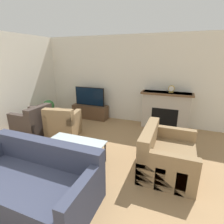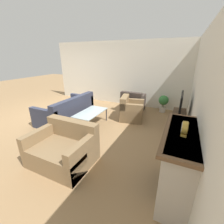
{
  "view_description": "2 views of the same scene",
  "coord_description": "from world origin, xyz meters",
  "px_view_note": "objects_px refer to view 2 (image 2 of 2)",
  "views": [
    {
      "loc": [
        1.91,
        -0.68,
        2.09
      ],
      "look_at": [
        0.54,
        2.83,
        0.87
      ],
      "focal_mm": 28.0,
      "sensor_mm": 36.0,
      "label": 1
    },
    {
      "loc": [
        3.75,
        4.39,
        2.12
      ],
      "look_at": [
        0.59,
        2.9,
        0.79
      ],
      "focal_mm": 24.0,
      "sensor_mm": 36.0,
      "label": 2
    }
  ],
  "objects_px": {
    "armchair_by_window": "(133,104)",
    "mantel_clock": "(185,128)",
    "couch_sectional": "(67,111)",
    "tv": "(181,104)",
    "couch_loveseat": "(64,149)",
    "potted_plant": "(163,102)",
    "coffee_table": "(91,113)",
    "armchair_accent": "(131,111)"
  },
  "relations": [
    {
      "from": "armchair_by_window",
      "to": "mantel_clock",
      "type": "relative_size",
      "value": 4.03
    },
    {
      "from": "couch_sectional",
      "to": "mantel_clock",
      "type": "height_order",
      "value": "mantel_clock"
    },
    {
      "from": "couch_sectional",
      "to": "armchair_by_window",
      "type": "xyz_separation_m",
      "value": [
        -1.77,
        1.81,
        0.02
      ]
    },
    {
      "from": "tv",
      "to": "couch_loveseat",
      "type": "bearing_deg",
      "value": -37.43
    },
    {
      "from": "tv",
      "to": "potted_plant",
      "type": "relative_size",
      "value": 1.57
    },
    {
      "from": "armchair_by_window",
      "to": "coffee_table",
      "type": "bearing_deg",
      "value": 67.44
    },
    {
      "from": "potted_plant",
      "to": "mantel_clock",
      "type": "xyz_separation_m",
      "value": [
        3.84,
        0.69,
        0.78
      ]
    },
    {
      "from": "couch_sectional",
      "to": "mantel_clock",
      "type": "xyz_separation_m",
      "value": [
        1.69,
        3.61,
        0.91
      ]
    },
    {
      "from": "couch_sectional",
      "to": "potted_plant",
      "type": "distance_m",
      "value": 3.63
    },
    {
      "from": "potted_plant",
      "to": "mantel_clock",
      "type": "relative_size",
      "value": 3.28
    },
    {
      "from": "tv",
      "to": "couch_loveseat",
      "type": "xyz_separation_m",
      "value": [
        2.71,
        -2.07,
        -0.48
      ]
    },
    {
      "from": "coffee_table",
      "to": "armchair_by_window",
      "type": "bearing_deg",
      "value": 156.99
    },
    {
      "from": "coffee_table",
      "to": "couch_sectional",
      "type": "bearing_deg",
      "value": -94.7
    },
    {
      "from": "armchair_accent",
      "to": "potted_plant",
      "type": "height_order",
      "value": "armchair_accent"
    },
    {
      "from": "armchair_accent",
      "to": "coffee_table",
      "type": "xyz_separation_m",
      "value": [
        1.01,
        -0.99,
        0.11
      ]
    },
    {
      "from": "potted_plant",
      "to": "mantel_clock",
      "type": "height_order",
      "value": "mantel_clock"
    },
    {
      "from": "potted_plant",
      "to": "couch_loveseat",
      "type": "bearing_deg",
      "value": -20.23
    },
    {
      "from": "couch_sectional",
      "to": "couch_loveseat",
      "type": "bearing_deg",
      "value": 39.13
    },
    {
      "from": "couch_loveseat",
      "to": "armchair_by_window",
      "type": "distance_m",
      "value": 3.58
    },
    {
      "from": "couch_sectional",
      "to": "armchair_accent",
      "type": "height_order",
      "value": "same"
    },
    {
      "from": "armchair_by_window",
      "to": "mantel_clock",
      "type": "height_order",
      "value": "mantel_clock"
    },
    {
      "from": "couch_loveseat",
      "to": "armchair_accent",
      "type": "xyz_separation_m",
      "value": [
        -2.72,
        0.55,
        0.01
      ]
    },
    {
      "from": "tv",
      "to": "armchair_by_window",
      "type": "bearing_deg",
      "value": -116.5
    },
    {
      "from": "coffee_table",
      "to": "mantel_clock",
      "type": "relative_size",
      "value": 5.74
    },
    {
      "from": "couch_loveseat",
      "to": "coffee_table",
      "type": "bearing_deg",
      "value": 104.34
    },
    {
      "from": "mantel_clock",
      "to": "armchair_accent",
      "type": "bearing_deg",
      "value": -148.6
    },
    {
      "from": "tv",
      "to": "armchair_by_window",
      "type": "distance_m",
      "value": 1.98
    },
    {
      "from": "couch_loveseat",
      "to": "couch_sectional",
      "type": "bearing_deg",
      "value": 129.13
    },
    {
      "from": "couch_sectional",
      "to": "coffee_table",
      "type": "height_order",
      "value": "couch_sectional"
    },
    {
      "from": "tv",
      "to": "couch_loveseat",
      "type": "relative_size",
      "value": 0.85
    },
    {
      "from": "armchair_accent",
      "to": "mantel_clock",
      "type": "xyz_separation_m",
      "value": [
        2.61,
        1.59,
        0.89
      ]
    },
    {
      "from": "armchair_accent",
      "to": "potted_plant",
      "type": "relative_size",
      "value": 1.35
    },
    {
      "from": "tv",
      "to": "armchair_accent",
      "type": "relative_size",
      "value": 1.16
    },
    {
      "from": "coffee_table",
      "to": "potted_plant",
      "type": "xyz_separation_m",
      "value": [
        -2.24,
        1.89,
        -0.0
      ]
    },
    {
      "from": "tv",
      "to": "mantel_clock",
      "type": "distance_m",
      "value": 2.63
    },
    {
      "from": "mantel_clock",
      "to": "coffee_table",
      "type": "bearing_deg",
      "value": -121.79
    },
    {
      "from": "armchair_accent",
      "to": "coffee_table",
      "type": "height_order",
      "value": "armchair_accent"
    },
    {
      "from": "couch_loveseat",
      "to": "armchair_accent",
      "type": "height_order",
      "value": "same"
    },
    {
      "from": "couch_loveseat",
      "to": "armchair_by_window",
      "type": "bearing_deg",
      "value": 84.42
    },
    {
      "from": "tv",
      "to": "potted_plant",
      "type": "distance_m",
      "value": 1.44
    },
    {
      "from": "couch_sectional",
      "to": "armchair_accent",
      "type": "xyz_separation_m",
      "value": [
        -0.92,
        2.02,
        0.02
      ]
    },
    {
      "from": "coffee_table",
      "to": "mantel_clock",
      "type": "xyz_separation_m",
      "value": [
        1.6,
        2.58,
        0.78
      ]
    }
  ]
}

